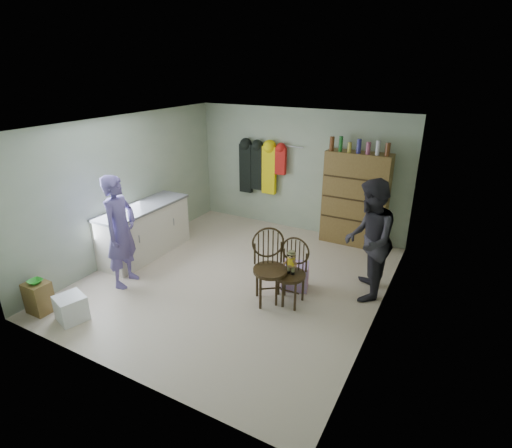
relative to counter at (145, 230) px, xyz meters
The scene contains 13 objects.
ground_plane 2.01m from the counter, ahead, with size 5.00×5.00×0.00m, color beige.
room_walls 2.30m from the counter, 15.25° to the left, with size 5.00×5.00×5.00m.
counter is the anchor object (origin of this frame).
stool 2.15m from the counter, 90.71° to the right, with size 0.32×0.28×0.46m, color brown.
bowl 2.13m from the counter, 90.71° to the right, with size 0.19×0.19×0.05m, color green.
plastic_tub 2.13m from the counter, 75.61° to the right, with size 0.37×0.35×0.35m, color white.
chair_front 3.01m from the counter, ahead, with size 0.45×0.45×0.99m.
chair_far 2.70m from the counter, ahead, with size 0.69×0.69×1.11m.
striped_bag 2.92m from the counter, ahead, with size 0.40×0.31×0.42m, color pink.
person_left 1.13m from the counter, 64.58° to the right, with size 0.65×0.43×1.79m, color #63559D.
person_right 3.95m from the counter, ahead, with size 0.89×0.69×1.82m, color #2D2B33.
dresser 3.96m from the counter, 35.69° to the left, with size 1.20×0.39×2.08m.
coat_rack 2.74m from the counter, 64.76° to the left, with size 1.42×0.12×1.09m.
Camera 1 is at (3.03, -4.91, 3.30)m, focal length 28.00 mm.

